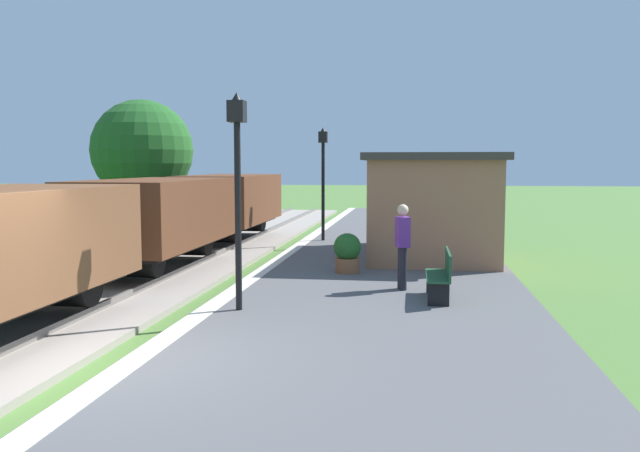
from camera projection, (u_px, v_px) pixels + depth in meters
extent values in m
plane|color=#517A38|center=(103.00, 380.00, 8.42)|extent=(160.00, 160.00, 0.00)
cube|color=#565659|center=(352.00, 382.00, 7.96)|extent=(6.00, 60.00, 0.25)
cube|color=silver|center=(132.00, 362.00, 8.34)|extent=(0.36, 60.00, 0.01)
cylinder|color=black|center=(51.00, 282.00, 11.62)|extent=(1.56, 0.84, 0.84)
cylinder|color=black|center=(83.00, 259.00, 12.73)|extent=(0.20, 0.30, 0.20)
cube|color=brown|center=(156.00, 212.00, 16.27)|extent=(2.50, 5.60, 1.60)
cube|color=black|center=(156.00, 238.00, 16.33)|extent=(2.10, 5.15, 0.50)
cylinder|color=black|center=(182.00, 240.00, 18.12)|extent=(1.56, 0.84, 0.84)
cylinder|color=black|center=(125.00, 258.00, 14.59)|extent=(1.56, 0.84, 0.84)
cylinder|color=black|center=(195.00, 227.00, 19.24)|extent=(0.20, 0.30, 0.20)
cylinder|color=black|center=(100.00, 254.00, 13.42)|extent=(0.20, 0.30, 0.20)
cube|color=brown|center=(230.00, 198.00, 22.78)|extent=(2.50, 5.60, 1.60)
cube|color=black|center=(230.00, 217.00, 22.84)|extent=(2.10, 5.15, 0.50)
cylinder|color=black|center=(243.00, 220.00, 24.63)|extent=(1.56, 0.84, 0.84)
cylinder|color=black|center=(215.00, 229.00, 21.09)|extent=(1.56, 0.84, 0.84)
cylinder|color=black|center=(251.00, 211.00, 25.75)|extent=(0.20, 0.30, 0.20)
cylinder|color=black|center=(203.00, 225.00, 19.93)|extent=(0.20, 0.30, 0.20)
cube|color=#9E6B4C|center=(432.00, 208.00, 18.15)|extent=(3.20, 5.50, 2.60)
cube|color=#3D3833|center=(433.00, 157.00, 18.02)|extent=(3.50, 5.80, 0.18)
cube|color=black|center=(371.00, 205.00, 17.28)|extent=(0.03, 0.90, 0.80)
cube|color=#1E4C2D|center=(438.00, 276.00, 12.20)|extent=(0.42, 1.50, 0.04)
cube|color=#1E4C2D|center=(448.00, 263.00, 12.15)|extent=(0.04, 1.50, 0.45)
cube|color=black|center=(438.00, 294.00, 11.63)|extent=(0.38, 0.06, 0.42)
cube|color=black|center=(436.00, 282.00, 12.81)|extent=(0.38, 0.06, 0.42)
cylinder|color=black|center=(403.00, 269.00, 13.09)|extent=(0.15, 0.15, 0.86)
cylinder|color=black|center=(401.00, 268.00, 13.25)|extent=(0.15, 0.15, 0.86)
cube|color=#662D8C|center=(403.00, 232.00, 13.10)|extent=(0.32, 0.43, 0.60)
sphere|color=beige|center=(403.00, 210.00, 13.06)|extent=(0.22, 0.22, 0.22)
cylinder|color=brown|center=(347.00, 265.00, 15.27)|extent=(0.56, 0.56, 0.34)
sphere|color=#235B23|center=(347.00, 247.00, 15.23)|extent=(0.64, 0.64, 0.64)
cylinder|color=black|center=(238.00, 217.00, 11.21)|extent=(0.11, 0.11, 3.20)
cube|color=black|center=(237.00, 111.00, 11.05)|extent=(0.28, 0.28, 0.36)
sphere|color=#F2E5BF|center=(237.00, 111.00, 11.05)|extent=(0.20, 0.20, 0.20)
cone|color=black|center=(237.00, 97.00, 11.02)|extent=(0.20, 0.20, 0.16)
cylinder|color=black|center=(323.00, 192.00, 21.63)|extent=(0.11, 0.11, 3.20)
cube|color=black|center=(323.00, 137.00, 21.47)|extent=(0.28, 0.28, 0.36)
sphere|color=#F2E5BF|center=(323.00, 137.00, 21.47)|extent=(0.20, 0.20, 0.20)
cone|color=black|center=(323.00, 130.00, 21.44)|extent=(0.20, 0.20, 0.16)
cylinder|color=#4C3823|center=(144.00, 213.00, 24.50)|extent=(0.28, 0.28, 1.87)
sphere|color=#235B23|center=(142.00, 150.00, 24.29)|extent=(3.72, 3.72, 3.72)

